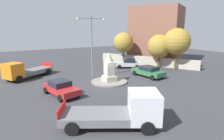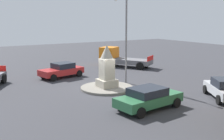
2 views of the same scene
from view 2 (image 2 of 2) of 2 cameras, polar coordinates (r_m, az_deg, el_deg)
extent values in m
plane|color=#38383D|center=(22.42, -1.05, -3.89)|extent=(80.00, 80.00, 0.00)
cylinder|color=gray|center=(22.39, -1.06, -3.67)|extent=(4.20, 4.20, 0.17)
cube|color=#B2AA99|center=(22.30, -1.06, -2.68)|extent=(1.37, 1.37, 0.62)
cube|color=#B2AA99|center=(22.07, -1.07, 0.17)|extent=(0.96, 0.96, 1.64)
cone|color=#B2AA99|center=(21.86, -1.08, 3.75)|extent=(1.05, 1.05, 1.14)
cylinder|color=slate|center=(23.96, 2.91, 6.32)|extent=(0.16, 0.16, 7.65)
cylinder|color=black|center=(22.16, 18.55, -3.77)|extent=(0.66, 0.53, 0.64)
cylinder|color=black|center=(19.66, 21.02, -5.72)|extent=(0.66, 0.53, 0.64)
cube|color=#2D6B42|center=(17.59, 7.56, -6.00)|extent=(2.28, 4.61, 0.58)
cube|color=#1E232D|center=(17.35, 7.26, -4.40)|extent=(1.88, 2.32, 0.49)
cylinder|color=black|center=(19.35, 8.88, -5.38)|extent=(0.29, 0.66, 0.64)
cylinder|color=black|center=(18.22, 13.03, -6.54)|extent=(0.29, 0.66, 0.64)
cylinder|color=black|center=(17.30, 1.74, -7.19)|extent=(0.29, 0.66, 0.64)
cylinder|color=black|center=(16.03, 5.90, -8.71)|extent=(0.29, 0.66, 0.64)
cube|color=#B22323|center=(27.00, -10.31, -0.26)|extent=(2.61, 4.43, 0.57)
cube|color=#1E232D|center=(27.02, -9.99, 0.92)|extent=(1.97, 2.10, 0.52)
cylinder|color=black|center=(25.56, -11.88, -1.57)|extent=(0.35, 0.67, 0.64)
cylinder|color=black|center=(27.04, -13.88, -1.00)|extent=(0.35, 0.67, 0.64)
cylinder|color=black|center=(27.17, -6.71, -0.70)|extent=(0.35, 0.67, 0.64)
cylinder|color=black|center=(28.57, -8.86, -0.20)|extent=(0.35, 0.67, 0.64)
cube|color=orange|center=(33.30, -0.59, 3.18)|extent=(2.47, 2.54, 1.79)
cube|color=slate|center=(32.09, 4.20, 1.74)|extent=(4.73, 3.90, 0.53)
cube|color=red|center=(31.24, 7.83, 2.38)|extent=(1.01, 1.63, 0.50)
cylinder|color=black|center=(32.58, -1.40, 1.43)|extent=(0.86, 0.67, 0.84)
cylinder|color=black|center=(34.28, 0.16, 1.89)|extent=(0.86, 0.67, 0.84)
cylinder|color=black|center=(30.74, 5.75, 0.83)|extent=(0.86, 0.67, 0.84)
cylinder|color=black|center=(32.53, 7.02, 1.34)|extent=(0.86, 0.67, 0.84)
cylinder|color=black|center=(25.95, -21.27, -1.67)|extent=(0.87, 0.66, 0.84)
camera|label=1|loc=(30.04, -46.13, 8.49)|focal=29.85mm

